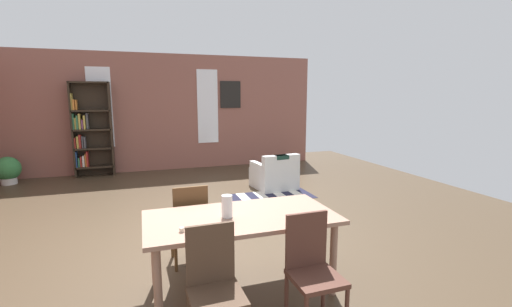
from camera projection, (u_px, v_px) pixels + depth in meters
name	position (u px, v px, depth m)	size (l,w,h in m)	color
ground_plane	(177.00, 236.00, 4.74)	(11.88, 11.88, 0.00)	#463625
back_wall_brick	(157.00, 113.00, 8.82)	(8.54, 0.12, 2.99)	#90584C
window_pane_0	(100.00, 108.00, 8.32)	(0.55, 0.02, 1.94)	white
window_pane_1	(208.00, 107.00, 9.15)	(0.55, 0.02, 1.94)	white
dining_table	(241.00, 224.00, 3.33)	(1.83, 0.92, 0.78)	#9A735E
vase_on_table	(227.00, 206.00, 3.25)	(0.10, 0.10, 0.21)	silver
tealight_candle_0	(182.00, 230.00, 2.91)	(0.04, 0.04, 0.04)	silver
dining_chair_far_left	(190.00, 222.00, 3.88)	(0.41, 0.41, 0.95)	brown
dining_chair_near_left	(214.00, 284.00, 2.59)	(0.41, 0.41, 0.95)	#4D3627
dining_chair_near_right	(312.00, 267.00, 2.85)	(0.41, 0.41, 0.95)	#512F24
bookshelf_tall	(89.00, 130.00, 8.17)	(0.88, 0.29, 2.26)	#2D2319
armchair_white	(275.00, 175.00, 7.19)	(0.88, 0.88, 0.75)	silver
potted_plant_corner	(8.00, 170.00, 7.51)	(0.52, 0.52, 0.61)	silver
potted_plant_window	(261.00, 212.00, 5.13)	(0.25, 0.25, 0.37)	silver
striped_rug	(272.00, 196.00, 6.64)	(1.61, 0.77, 0.01)	#1E1E33
framed_picture	(230.00, 95.00, 9.29)	(0.56, 0.03, 0.72)	black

